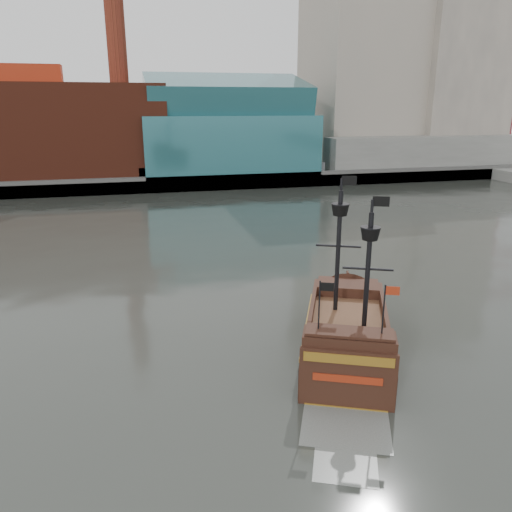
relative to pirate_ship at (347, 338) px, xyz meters
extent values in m
plane|color=#272A25|center=(-3.74, -4.02, -0.97)|extent=(400.00, 400.00, 0.00)
cube|color=slate|center=(-3.74, 87.98, 0.03)|extent=(220.00, 60.00, 2.00)
cube|color=#4C4C49|center=(-3.74, 58.48, 0.33)|extent=(220.00, 1.00, 2.60)
cube|color=maroon|center=(-25.74, 67.98, 8.53)|extent=(42.00, 18.00, 15.00)
cube|color=#28646B|center=(6.26, 65.98, 6.03)|extent=(30.00, 16.00, 10.00)
cube|color=gray|center=(36.26, 75.98, 24.03)|extent=(20.00, 22.00, 46.00)
cube|color=#A09486|center=(54.26, 71.98, 20.03)|extent=(18.00, 18.00, 38.00)
cube|color=gray|center=(46.26, 92.98, 27.03)|extent=(24.00, 20.00, 52.00)
cube|color=slate|center=(44.26, 61.98, 4.03)|extent=(40.00, 6.00, 6.00)
cylinder|color=maroon|center=(-11.74, 69.98, 27.03)|extent=(3.20, 3.20, 22.00)
cube|color=#28646B|center=(6.26, 65.98, 14.03)|extent=(28.00, 14.94, 8.78)
cube|color=slate|center=(74.26, 77.98, 2.53)|extent=(4.00, 4.00, 3.00)
cylinder|color=maroon|center=(74.26, 77.98, 17.03)|extent=(1.40, 1.40, 32.00)
cube|color=maroon|center=(71.26, 77.98, 32.03)|extent=(5.00, 2.50, 2.50)
cube|color=slate|center=(84.26, 87.98, 2.53)|extent=(4.00, 4.00, 3.00)
cube|color=maroon|center=(81.26, 87.98, 26.03)|extent=(5.00, 2.50, 2.50)
cube|color=black|center=(0.10, 0.23, -0.42)|extent=(8.74, 11.97, 2.40)
cube|color=#54331E|center=(0.10, 0.23, 0.91)|extent=(7.87, 10.78, 0.28)
cube|color=black|center=(1.92, 4.27, 1.24)|extent=(4.48, 3.62, 0.92)
cube|color=black|center=(-1.86, -4.14, 1.61)|extent=(4.60, 3.14, 1.66)
cube|color=black|center=(-2.21, -4.91, 0.13)|extent=(4.21, 2.06, 3.69)
cube|color=#8D621B|center=(-2.26, -5.03, 1.61)|extent=(3.81, 1.77, 0.46)
cube|color=#9A2810|center=(-2.26, -5.03, 0.59)|extent=(2.97, 1.39, 0.37)
cylinder|color=black|center=(0.00, 1.80, 4.65)|extent=(0.34, 0.34, 7.19)
cylinder|color=black|center=(0.18, -1.62, 4.37)|extent=(0.34, 0.34, 6.63)
cone|color=black|center=(0.00, 1.80, 7.13)|extent=(1.34, 1.34, 0.64)
cone|color=black|center=(0.18, -1.62, 6.58)|extent=(1.34, 1.34, 0.64)
cube|color=black|center=(0.38, 1.63, 8.79)|extent=(0.77, 0.37, 0.51)
cube|color=black|center=(0.56, -1.79, 8.24)|extent=(0.77, 0.37, 0.51)
cube|color=gray|center=(-2.85, -6.32, -0.97)|extent=(4.93, 4.63, 0.01)
camera|label=1|loc=(-11.48, -23.83, 12.84)|focal=35.00mm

